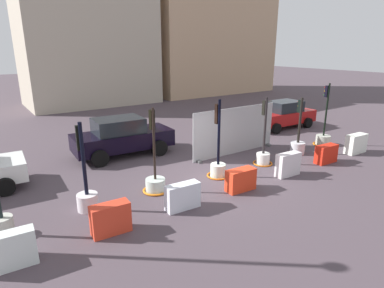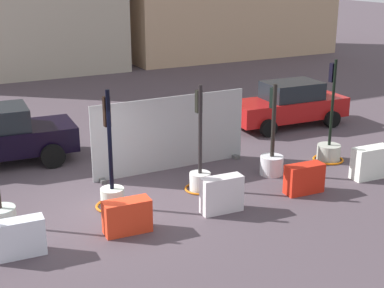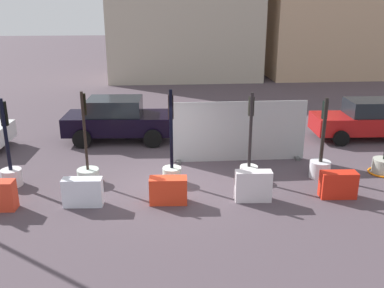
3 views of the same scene
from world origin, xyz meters
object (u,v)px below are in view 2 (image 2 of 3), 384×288
at_px(construction_barrier_6, 371,162).
at_px(traffic_light_4, 200,172).
at_px(traffic_light_3, 112,188).
at_px(construction_barrier_5, 304,179).
at_px(construction_barrier_3, 127,216).
at_px(construction_barrier_4, 222,194).
at_px(construction_barrier_2, 18,238).
at_px(traffic_light_5, 272,158).
at_px(car_red_compact, 289,104).
at_px(traffic_light_6, 329,147).
at_px(traffic_light_2, 0,210).

bearing_deg(construction_barrier_6, traffic_light_4, 162.91).
xyz_separation_m(traffic_light_3, construction_barrier_5, (4.84, -1.48, -0.12)).
bearing_deg(construction_barrier_6, construction_barrier_3, 179.85).
bearing_deg(construction_barrier_3, construction_barrier_5, -0.26).
bearing_deg(construction_barrier_4, construction_barrier_2, 179.17).
relative_size(traffic_light_5, construction_barrier_4, 2.50).
height_order(traffic_light_4, construction_barrier_3, traffic_light_4).
distance_m(traffic_light_3, traffic_light_5, 4.86).
height_order(construction_barrier_3, construction_barrier_5, construction_barrier_5).
xyz_separation_m(traffic_light_5, car_red_compact, (3.47, 3.87, 0.32)).
bearing_deg(construction_barrier_4, construction_barrier_5, 0.44).
relative_size(traffic_light_5, construction_barrier_6, 2.28).
distance_m(traffic_light_3, traffic_light_4, 2.48).
xyz_separation_m(traffic_light_3, construction_barrier_4, (2.30, -1.50, -0.06)).
height_order(construction_barrier_4, car_red_compact, car_red_compact).
xyz_separation_m(traffic_light_5, construction_barrier_3, (-5.01, -1.49, -0.11)).
relative_size(traffic_light_6, construction_barrier_4, 2.96).
relative_size(traffic_light_5, construction_barrier_5, 2.49).
distance_m(traffic_light_4, construction_barrier_4, 1.49).
bearing_deg(construction_barrier_3, car_red_compact, 32.31).
relative_size(traffic_light_5, car_red_compact, 0.59).
relative_size(construction_barrier_2, construction_barrier_3, 1.03).
relative_size(traffic_light_2, traffic_light_6, 0.94).
height_order(traffic_light_3, traffic_light_4, traffic_light_3).
bearing_deg(traffic_light_4, traffic_light_6, 2.69).
bearing_deg(traffic_light_3, construction_barrier_5, -16.94).
height_order(traffic_light_2, car_red_compact, traffic_light_2).
height_order(traffic_light_6, car_red_compact, traffic_light_6).
xyz_separation_m(construction_barrier_4, construction_barrier_6, (4.91, 0.02, -0.00)).
distance_m(traffic_light_5, construction_barrier_6, 2.79).
bearing_deg(construction_barrier_2, construction_barrier_3, -0.67).
bearing_deg(construction_barrier_5, traffic_light_6, 36.44).
xyz_separation_m(traffic_light_5, construction_barrier_2, (-7.43, -1.46, -0.08)).
distance_m(traffic_light_2, car_red_compact, 11.61).
relative_size(traffic_light_2, car_red_compact, 0.65).
relative_size(traffic_light_2, construction_barrier_3, 2.71).
distance_m(traffic_light_3, construction_barrier_3, 1.47).
relative_size(traffic_light_6, construction_barrier_2, 2.80).
relative_size(traffic_light_3, construction_barrier_5, 2.83).
height_order(traffic_light_6, construction_barrier_3, traffic_light_6).
height_order(traffic_light_4, traffic_light_5, traffic_light_4).
height_order(traffic_light_2, construction_barrier_4, traffic_light_2).
bearing_deg(car_red_compact, traffic_light_2, -161.24).
bearing_deg(construction_barrier_2, traffic_light_2, 93.27).
bearing_deg(traffic_light_3, traffic_light_6, 1.61).
xyz_separation_m(construction_barrier_2, construction_barrier_5, (7.41, -0.05, -0.01)).
bearing_deg(traffic_light_2, car_red_compact, 18.76).
bearing_deg(construction_barrier_2, traffic_light_3, 29.03).
distance_m(construction_barrier_5, car_red_compact, 6.43).
bearing_deg(construction_barrier_5, construction_barrier_2, 179.61).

